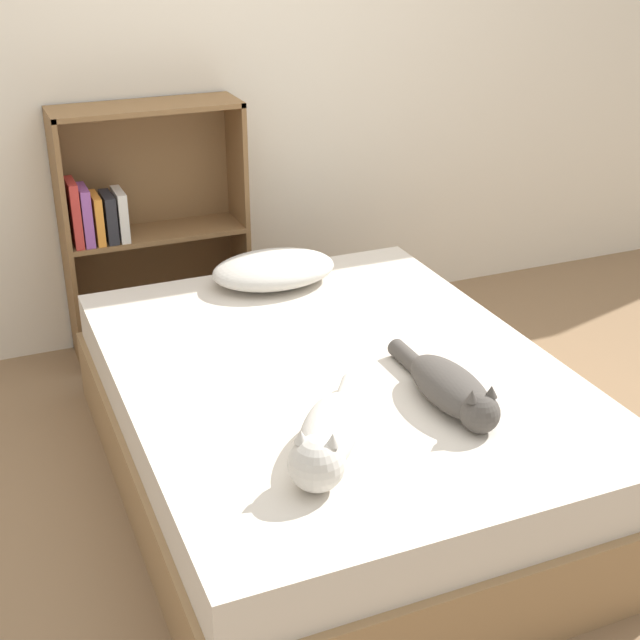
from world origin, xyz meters
TOP-DOWN VIEW (x-y plane):
  - ground_plane at (0.00, 0.00)m, footprint 8.00×8.00m
  - wall_back at (0.00, 1.36)m, footprint 8.00×0.06m
  - bed at (0.00, 0.00)m, footprint 1.39×1.81m
  - pillow at (0.05, 0.71)m, footprint 0.48×0.34m
  - cat_light at (-0.24, -0.47)m, footprint 0.39×0.51m
  - cat_dark at (0.21, -0.36)m, footprint 0.17×0.56m
  - bookshelf at (-0.33, 1.23)m, footprint 0.75×0.26m

SIDE VIEW (x-z plane):
  - ground_plane at x=0.00m, z-range 0.00..0.00m
  - bed at x=0.00m, z-range 0.00..0.43m
  - cat_dark at x=0.21m, z-range 0.42..0.56m
  - pillow at x=0.05m, z-range 0.43..0.55m
  - cat_light at x=-0.24m, z-range 0.41..0.58m
  - bookshelf at x=-0.33m, z-range 0.02..1.07m
  - wall_back at x=0.00m, z-range 0.00..2.50m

